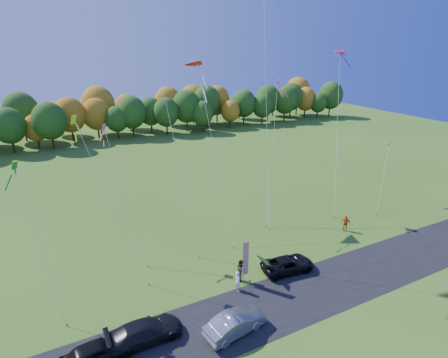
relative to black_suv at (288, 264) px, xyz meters
name	(u,v)px	position (x,y,z in m)	size (l,w,h in m)	color
ground	(254,274)	(-2.97, 0.83, -0.67)	(160.00, 160.00, 0.00)	#356019
asphalt_strip	(281,302)	(-2.97, -3.17, -0.67)	(90.00, 6.00, 0.01)	black
tree_line	(125,138)	(-2.97, 55.83, -0.67)	(116.00, 12.00, 10.00)	#1E4711
black_suv	(288,264)	(0.00, 0.00, 0.00)	(2.23, 4.83, 1.34)	black
silver_sedan	(235,323)	(-7.61, -4.25, 0.09)	(1.62, 4.64, 1.53)	#ABABAF
dark_truck_a	(145,332)	(-13.47, -2.17, 0.08)	(2.10, 5.17, 1.50)	black
dark_truck_b	(96,353)	(-16.68, -2.53, 0.09)	(1.80, 4.48, 1.52)	black
person_tailgate_a	(238,281)	(-5.30, -0.36, 0.24)	(0.66, 0.44, 1.82)	white
person_tailgate_b	(241,270)	(-4.39, 0.76, 0.30)	(0.95, 0.74, 1.95)	gray
person_east	(345,223)	(9.97, 3.19, 0.23)	(1.05, 0.44, 1.80)	#D25613
feather_flag	(245,258)	(-4.33, 0.14, 1.85)	(0.54, 0.12, 4.12)	#999999
kite_delta_blue	(163,89)	(-7.31, 10.60, 14.57)	(3.39, 11.29, 30.70)	#4C3F33
kite_parafoil_orange	(266,101)	(5.51, 12.99, 12.36)	(7.37, 12.36, 26.45)	#4C3F33
kite_delta_red	(213,142)	(-2.16, 11.04, 8.86)	(2.61, 11.33, 18.67)	#4C3F33
kite_parafoil_rainbow	(337,132)	(13.79, 9.79, 8.57)	(7.13, 8.21, 18.83)	#4C3F33
kite_diamond_yellow	(112,203)	(-13.50, 6.47, 6.12)	(4.19, 6.40, 14.06)	#4C3F33
kite_diamond_green	(41,246)	(-18.93, 3.53, 5.17)	(1.87, 4.17, 11.86)	#4C3F33
kite_diamond_white	(272,152)	(4.86, 10.34, 7.07)	(4.93, 5.89, 16.07)	#4C3F33
kite_diamond_pink	(126,196)	(-11.91, 8.99, 5.49)	(2.20, 6.14, 12.61)	#4C3F33
kite_diamond_blue_low	(383,178)	(18.52, 6.09, 3.08)	(5.06, 3.87, 7.88)	#4C3F33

